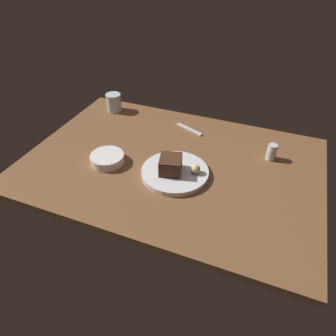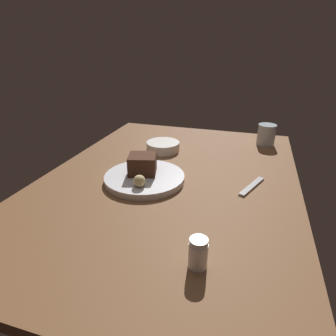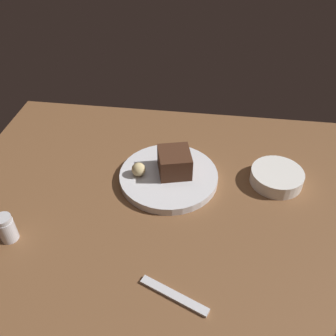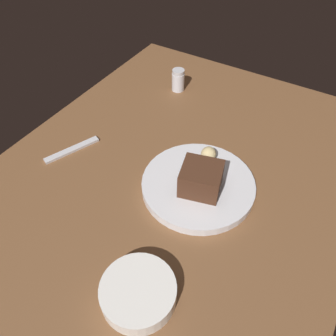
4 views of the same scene
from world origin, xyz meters
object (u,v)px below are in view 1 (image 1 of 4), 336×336
at_px(salt_shaker, 272,152).
at_px(dessert_spoon, 189,129).
at_px(water_glass, 114,103).
at_px(side_bowl, 107,159).
at_px(chocolate_cake_slice, 171,165).
at_px(bread_roll, 195,169).
at_px(dessert_plate, 175,172).

distance_m(salt_shaker, dessert_spoon, 0.40).
relative_size(water_glass, side_bowl, 0.66).
xyz_separation_m(chocolate_cake_slice, bread_roll, (-0.09, -0.03, -0.01)).
distance_m(salt_shaker, water_glass, 0.83).
height_order(chocolate_cake_slice, bread_roll, chocolate_cake_slice).
height_order(bread_roll, water_glass, water_glass).
height_order(salt_shaker, dessert_spoon, salt_shaker).
bearing_deg(dessert_plate, side_bowl, 5.66).
bearing_deg(side_bowl, chocolate_cake_slice, -176.46).
height_order(salt_shaker, side_bowl, salt_shaker).
xyz_separation_m(chocolate_cake_slice, salt_shaker, (-0.35, -0.26, -0.02)).
height_order(side_bowl, dessert_spoon, side_bowl).
xyz_separation_m(bread_roll, salt_shaker, (-0.26, -0.23, -0.01)).
height_order(water_glass, side_bowl, water_glass).
bearing_deg(salt_shaker, bread_roll, 42.24).
bearing_deg(side_bowl, salt_shaker, -156.09).
distance_m(dessert_plate, side_bowl, 0.29).
bearing_deg(salt_shaker, side_bowl, 23.91).
xyz_separation_m(bread_roll, water_glass, (0.57, -0.37, 0.01)).
bearing_deg(dessert_spoon, dessert_plate, 121.90).
bearing_deg(bread_roll, water_glass, -33.17).
height_order(water_glass, dessert_spoon, water_glass).
bearing_deg(side_bowl, dessert_spoon, -121.77).
distance_m(dessert_plate, bread_roll, 0.08).
relative_size(salt_shaker, water_glass, 0.76).
bearing_deg(dessert_plate, dessert_spoon, -80.58).
bearing_deg(water_glass, chocolate_cake_slice, 140.12).
xyz_separation_m(dessert_plate, side_bowl, (0.29, 0.03, 0.01)).
relative_size(chocolate_cake_slice, bread_roll, 2.39).
relative_size(bread_roll, water_glass, 0.40).
height_order(dessert_plate, dessert_spoon, dessert_plate).
xyz_separation_m(dessert_plate, salt_shaker, (-0.33, -0.25, 0.02)).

